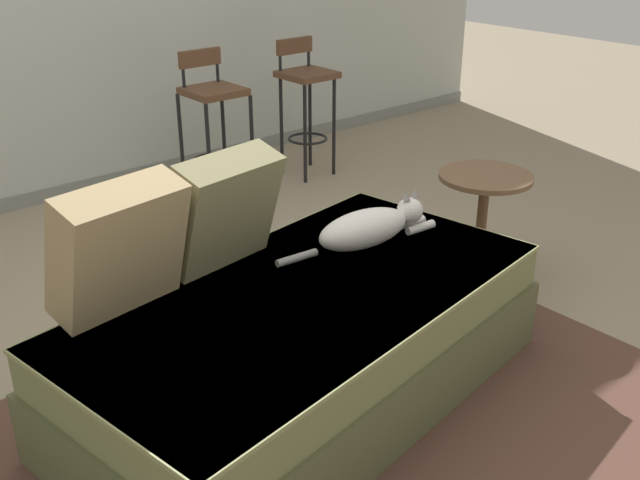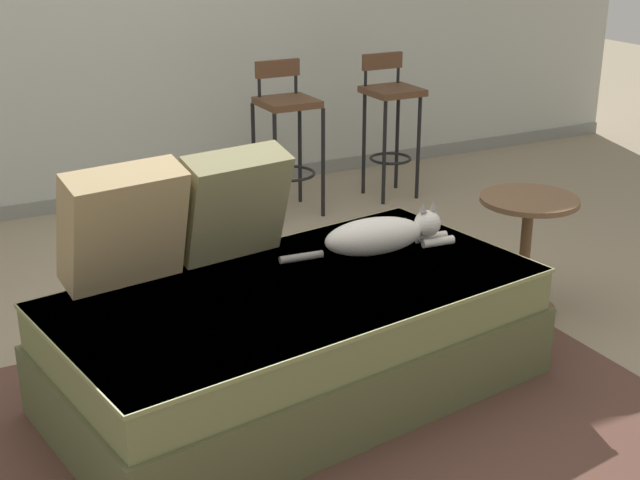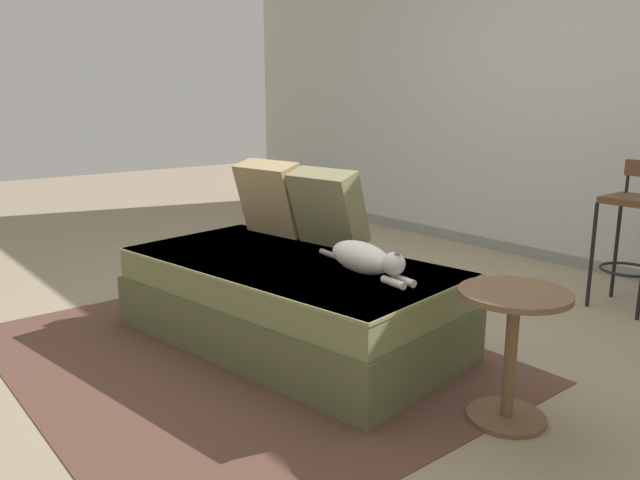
% 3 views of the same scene
% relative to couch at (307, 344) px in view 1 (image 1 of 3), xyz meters
% --- Properties ---
extents(ground_plane, '(16.00, 16.00, 0.00)m').
position_rel_couch_xyz_m(ground_plane, '(0.00, 0.40, -0.23)').
color(ground_plane, gray).
rests_on(ground_plane, ground).
extents(wall_baseboard_trim, '(8.00, 0.02, 0.09)m').
position_rel_couch_xyz_m(wall_baseboard_trim, '(0.00, 2.60, -0.18)').
color(wall_baseboard_trim, gray).
rests_on(wall_baseboard_trim, ground).
extents(area_rug, '(2.53, 2.05, 0.01)m').
position_rel_couch_xyz_m(area_rug, '(0.00, -0.30, -0.23)').
color(area_rug, brown).
rests_on(area_rug, ground).
extents(couch, '(1.95, 1.21, 0.45)m').
position_rel_couch_xyz_m(couch, '(0.00, 0.00, 0.00)').
color(couch, brown).
rests_on(couch, ground).
extents(throw_pillow_corner, '(0.47, 0.33, 0.46)m').
position_rel_couch_xyz_m(throw_pillow_corner, '(-0.55, 0.29, 0.45)').
color(throw_pillow_corner, tan).
rests_on(throw_pillow_corner, couch).
extents(throw_pillow_middle, '(0.46, 0.33, 0.45)m').
position_rel_couch_xyz_m(throw_pillow_middle, '(-0.10, 0.36, 0.45)').
color(throw_pillow_middle, '#847F56').
rests_on(throw_pillow_middle, couch).
extents(cat, '(0.74, 0.21, 0.19)m').
position_rel_couch_xyz_m(cat, '(0.45, 0.14, 0.30)').
color(cat, white).
rests_on(cat, couch).
extents(bar_stool_near_window, '(0.34, 0.34, 0.91)m').
position_rel_couch_xyz_m(bar_stool_near_window, '(0.89, 1.96, 0.31)').
color(bar_stool_near_window, black).
rests_on(bar_stool_near_window, ground).
extents(bar_stool_by_doorway, '(0.32, 0.32, 0.90)m').
position_rel_couch_xyz_m(bar_stool_by_doorway, '(1.62, 1.96, 0.33)').
color(bar_stool_by_doorway, black).
rests_on(bar_stool_by_doorway, ground).
extents(side_table, '(0.44, 0.44, 0.55)m').
position_rel_couch_xyz_m(side_table, '(1.25, 0.19, 0.13)').
color(side_table, brown).
rests_on(side_table, ground).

